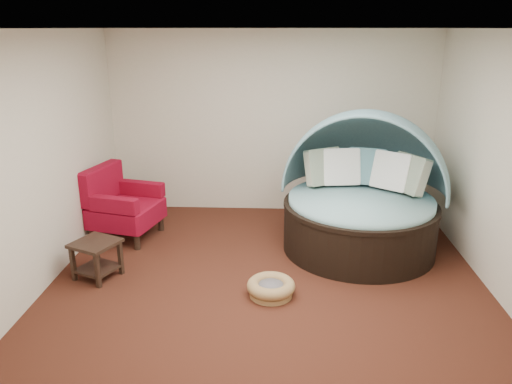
{
  "coord_description": "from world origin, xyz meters",
  "views": [
    {
      "loc": [
        0.11,
        -5.15,
        2.81
      ],
      "look_at": [
        -0.16,
        0.6,
        0.91
      ],
      "focal_mm": 35.0,
      "sensor_mm": 36.0,
      "label": 1
    }
  ],
  "objects_px": {
    "pet_basket": "(271,288)",
    "side_table": "(96,254)",
    "canopy_daybed": "(363,186)",
    "red_armchair": "(121,205)"
  },
  "relations": [
    {
      "from": "pet_basket",
      "to": "red_armchair",
      "type": "xyz_separation_m",
      "value": [
        -2.11,
        1.56,
        0.37
      ]
    },
    {
      "from": "red_armchair",
      "to": "pet_basket",
      "type": "bearing_deg",
      "value": -22.28
    },
    {
      "from": "canopy_daybed",
      "to": "side_table",
      "type": "height_order",
      "value": "canopy_daybed"
    },
    {
      "from": "canopy_daybed",
      "to": "side_table",
      "type": "xyz_separation_m",
      "value": [
        -3.21,
        -1.05,
        -0.55
      ]
    },
    {
      "from": "pet_basket",
      "to": "side_table",
      "type": "relative_size",
      "value": 0.94
    },
    {
      "from": "canopy_daybed",
      "to": "pet_basket",
      "type": "distance_m",
      "value": 1.96
    },
    {
      "from": "canopy_daybed",
      "to": "red_armchair",
      "type": "height_order",
      "value": "canopy_daybed"
    },
    {
      "from": "pet_basket",
      "to": "side_table",
      "type": "height_order",
      "value": "side_table"
    },
    {
      "from": "canopy_daybed",
      "to": "red_armchair",
      "type": "distance_m",
      "value": 3.3
    },
    {
      "from": "pet_basket",
      "to": "side_table",
      "type": "xyz_separation_m",
      "value": [
        -2.05,
        0.34,
        0.2
      ]
    }
  ]
}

